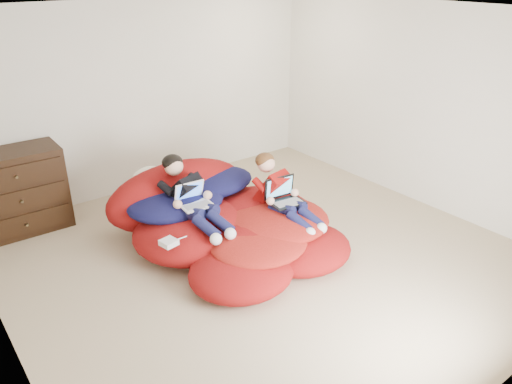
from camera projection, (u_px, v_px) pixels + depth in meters
name	position (u px, v px, depth m)	size (l,w,h in m)	color
room_shell	(263.00, 239.00, 5.29)	(5.10, 5.10, 2.77)	tan
dresser	(15.00, 192.00, 5.73)	(1.10, 0.62, 0.98)	black
beanbag_pile	(227.00, 221.00, 5.55)	(2.21, 2.36, 0.84)	maroon
cream_pillow	(149.00, 177.00, 5.79)	(0.40, 0.25, 0.25)	white
older_boy	(188.00, 193.00, 5.32)	(0.41, 1.14, 0.64)	black
younger_boy	(280.00, 190.00, 5.49)	(0.36, 1.02, 0.66)	#9A100D
laptop_white	(194.00, 199.00, 5.26)	(0.34, 0.33, 0.23)	white
laptop_black	(284.00, 196.00, 5.46)	(0.39, 0.33, 0.27)	black
power_adapter	(169.00, 243.00, 4.84)	(0.15, 0.15, 0.05)	white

